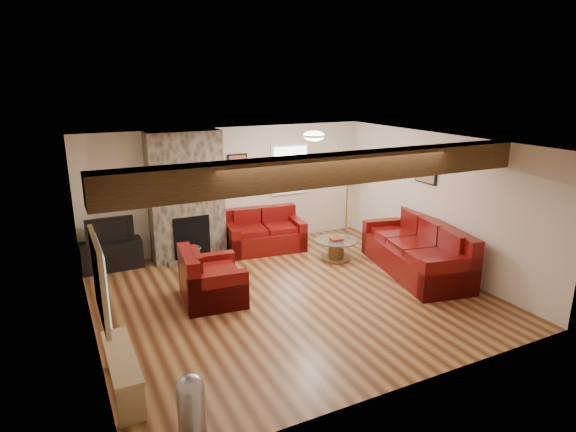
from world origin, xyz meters
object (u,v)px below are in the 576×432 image
coffee_table (336,250)px  tv_cabinet (112,255)px  loveseat (264,230)px  armchair_red (212,275)px  sofa_three (415,248)px  floor_lamp (348,175)px  television (109,229)px

coffee_table → tv_cabinet: tv_cabinet is taller
loveseat → armchair_red: (-1.70, -1.80, 0.01)m
armchair_red → coffee_table: 2.81m
sofa_three → floor_lamp: 2.39m
loveseat → television: 3.00m
armchair_red → television: bearing=37.3°
armchair_red → tv_cabinet: bearing=37.3°
loveseat → coffee_table: size_ratio=1.86×
sofa_three → armchair_red: bearing=-86.4°
sofa_three → armchair_red: (-3.67, 0.53, -0.05)m
sofa_three → floor_lamp: size_ratio=1.47×
sofa_three → coffee_table: 1.53m
coffee_table → television: size_ratio=1.00×
loveseat → television: size_ratio=1.87×
coffee_table → loveseat: bearing=131.3°
coffee_table → floor_lamp: bearing=48.7°
coffee_table → tv_cabinet: bearing=159.9°
sofa_three → coffee_table: bearing=-129.4°
sofa_three → television: television is taller
sofa_three → tv_cabinet: (-4.93, 2.63, -0.20)m
tv_cabinet → television: television is taller
armchair_red → tv_cabinet: (-1.26, 2.10, -0.16)m
armchair_red → floor_lamp: 4.10m
floor_lamp → coffee_table: bearing=-131.3°
armchair_red → loveseat: bearing=-37.0°
armchair_red → floor_lamp: size_ratio=0.63×
sofa_three → loveseat: sofa_three is taller
sofa_three → floor_lamp: floor_lamp is taller
loveseat → coffee_table: bearing=-41.8°
loveseat → armchair_red: size_ratio=1.49×
tv_cabinet → floor_lamp: (4.88, -0.45, 1.16)m
floor_lamp → television: bearing=174.8°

